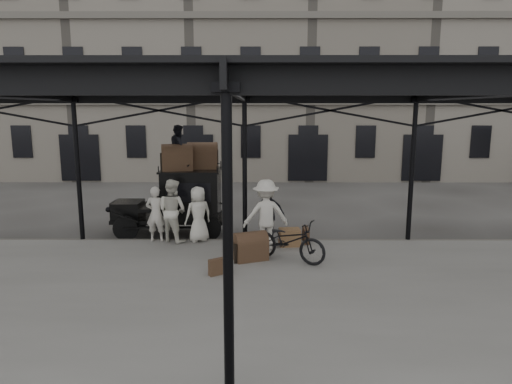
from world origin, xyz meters
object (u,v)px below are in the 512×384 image
taxi (182,199)px  porter_official (269,215)px  steamer_trunk_platform (250,248)px  porter_left (156,214)px  bicycle (288,240)px  steamer_trunk_roof_near (177,159)px

taxi → porter_official: (2.80, -1.24, -0.24)m
porter_official → steamer_trunk_platform: porter_official is taller
porter_official → steamer_trunk_platform: (-0.53, -1.72, -0.50)m
steamer_trunk_platform → porter_left: bearing=127.6°
porter_left → bicycle: size_ratio=0.80×
porter_left → porter_official: bearing=-173.5°
porter_left → taxi: bearing=-109.0°
bicycle → steamer_trunk_roof_near: size_ratio=2.23×
porter_left → bicycle: 4.26m
porter_left → porter_official: size_ratio=1.03×
steamer_trunk_roof_near → steamer_trunk_platform: (2.35, -2.71, -2.06)m
porter_left → steamer_trunk_platform: porter_left is taller
taxi → steamer_trunk_platform: (2.27, -2.96, -0.74)m
porter_official → bicycle: size_ratio=0.77×
steamer_trunk_platform → bicycle: bearing=-26.7°
steamer_trunk_roof_near → steamer_trunk_platform: 4.14m
bicycle → steamer_trunk_roof_near: steamer_trunk_roof_near is taller
porter_left → steamer_trunk_platform: 3.38m
taxi → steamer_trunk_platform: taxi is taller
bicycle → steamer_trunk_platform: bearing=113.5°
porter_left → steamer_trunk_roof_near: 1.90m
taxi → porter_official: bearing=-23.9°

